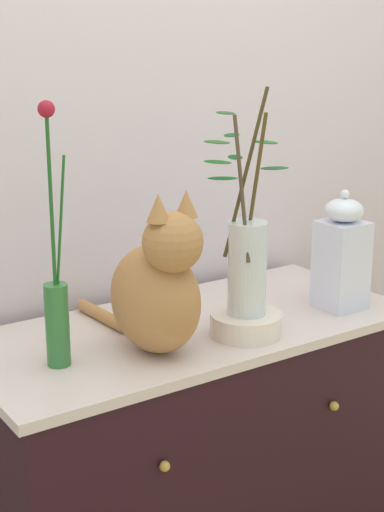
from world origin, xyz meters
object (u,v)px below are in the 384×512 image
object	(u,v)px
cat_sitting	(157,288)
bowl_porcelain	(246,324)
sideboard	(192,473)
vase_slim_green	(56,304)
vase_glass_clear	(247,259)
jar_lidded_porcelain	(342,256)

from	to	relation	value
cat_sitting	bowl_porcelain	world-z (taller)	cat_sitting
sideboard	cat_sitting	size ratio (longest dim) A/B	2.37
bowl_porcelain	vase_slim_green	bearing A→B (deg)	168.97
bowl_porcelain	vase_glass_clear	bearing A→B (deg)	100.86
cat_sitting	bowl_porcelain	xyz separation A→B (m)	(0.24, -0.03, -0.13)
sideboard	bowl_porcelain	distance (m)	0.48
cat_sitting	vase_slim_green	bearing A→B (deg)	164.97
jar_lidded_porcelain	vase_glass_clear	bearing A→B (deg)	-177.85
sideboard	jar_lidded_porcelain	bearing A→B (deg)	-16.47
cat_sitting	jar_lidded_porcelain	bearing A→B (deg)	-1.50
bowl_porcelain	vase_glass_clear	distance (m)	0.17
jar_lidded_porcelain	cat_sitting	bearing A→B (deg)	178.50
cat_sitting	bowl_porcelain	distance (m)	0.27
vase_slim_green	cat_sitting	bearing A→B (deg)	-15.03
vase_slim_green	vase_glass_clear	distance (m)	0.47
sideboard	vase_slim_green	bearing A→B (deg)	-173.52
sideboard	jar_lidded_porcelain	size ratio (longest dim) A/B	3.53
cat_sitting	vase_slim_green	distance (m)	0.23
vase_glass_clear	cat_sitting	bearing A→B (deg)	173.40
vase_glass_clear	sideboard	bearing A→B (deg)	118.09
sideboard	cat_sitting	bearing A→B (deg)	-147.89
cat_sitting	vase_slim_green	world-z (taller)	vase_slim_green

